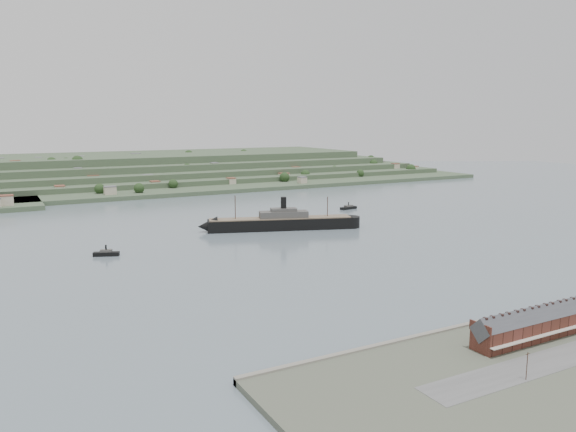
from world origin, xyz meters
name	(u,v)px	position (x,y,z in m)	size (l,w,h in m)	color
ground	(307,243)	(0.00, 0.00, 0.00)	(1400.00, 1400.00, 0.00)	slate
terrace_row	(540,323)	(-10.00, -168.02, 6.84)	(55.60, 9.80, 11.07)	#4A241A
far_peninsula	(164,170)	(27.91, 393.10, 11.88)	(760.00, 309.00, 30.00)	#31432D
steamship	(277,223)	(2.53, 43.92, 4.84)	(105.78, 45.16, 26.20)	black
tugboat	(106,253)	(-111.68, 22.43, 1.49)	(13.96, 8.33, 6.11)	black
ferry_east	(348,207)	(94.31, 93.45, 1.40)	(16.03, 6.97, 5.82)	black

